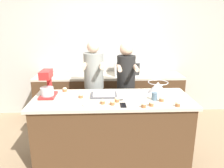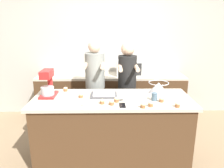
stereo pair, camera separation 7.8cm
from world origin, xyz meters
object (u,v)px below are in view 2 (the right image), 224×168
at_px(knife, 124,100).
at_px(cupcake_0, 161,99).
at_px(person_left, 95,87).
at_px(cupcake_2, 151,104).
at_px(cupcake_3, 65,89).
at_px(baking_tray, 104,95).
at_px(cupcake_4, 102,101).
at_px(small_plate, 90,104).
at_px(cupcake_5, 112,102).
at_px(drinking_glass, 154,97).
at_px(cupcake_7, 81,95).
at_px(cupcake_8, 117,100).
at_px(stand_mixer, 48,85).
at_px(cupcake_6, 177,105).
at_px(microwave_oven, 129,68).
at_px(cell_phone, 122,105).
at_px(mixing_bowl, 158,87).
at_px(cupcake_1, 143,105).
at_px(person_right, 127,87).

height_order(knife, cupcake_0, cupcake_0).
bearing_deg(person_left, cupcake_2, -54.44).
xyz_separation_m(knife, cupcake_3, (-0.82, 0.39, 0.03)).
relative_size(baking_tray, cupcake_4, 5.65).
xyz_separation_m(knife, cupcake_2, (0.30, -0.23, 0.03)).
relative_size(small_plate, knife, 0.87).
bearing_deg(cupcake_5, person_left, 105.11).
relative_size(drinking_glass, cupcake_2, 1.60).
xyz_separation_m(cupcake_7, cupcake_8, (0.47, -0.17, 0.00)).
bearing_deg(stand_mixer, drinking_glass, -7.62).
xyz_separation_m(person_left, drinking_glass, (0.80, -0.79, 0.11)).
relative_size(stand_mixer, cupcake_2, 5.78).
bearing_deg(drinking_glass, cupcake_5, -164.65).
bearing_deg(cupcake_6, microwave_oven, 103.83).
distance_m(person_left, cupcake_5, 0.98).
xyz_separation_m(cell_phone, cupcake_8, (-0.07, 0.12, 0.03)).
height_order(drinking_glass, cupcake_0, drinking_glass).
height_order(mixing_bowl, cupcake_7, mixing_bowl).
xyz_separation_m(stand_mixer, cupcake_1, (1.21, -0.43, -0.13)).
bearing_deg(microwave_oven, mixing_bowl, -75.19).
relative_size(baking_tray, small_plate, 1.84).
height_order(person_right, cupcake_6, person_right).
relative_size(mixing_bowl, cupcake_1, 4.54).
height_order(drinking_glass, cupcake_7, drinking_glass).
bearing_deg(cupcake_8, knife, 34.13).
height_order(cupcake_6, cupcake_7, same).
distance_m(microwave_oven, cupcake_4, 1.65).
bearing_deg(cupcake_2, small_plate, 175.21).
distance_m(person_left, mixing_bowl, 1.05).
relative_size(mixing_bowl, small_plate, 1.48).
distance_m(stand_mixer, microwave_oven, 1.75).
relative_size(cell_phone, cupcake_5, 2.32).
bearing_deg(cupcake_0, cupcake_4, -175.59).
bearing_deg(mixing_bowl, cupcake_6, -78.34).
height_order(cupcake_4, cupcake_6, same).
bearing_deg(person_left, cupcake_1, -59.23).
distance_m(cupcake_0, cupcake_7, 1.04).
xyz_separation_m(baking_tray, cupcake_4, (-0.02, -0.29, 0.01)).
relative_size(mixing_bowl, cupcake_8, 4.54).
bearing_deg(baking_tray, mixing_bowl, 8.52).
xyz_separation_m(cupcake_2, cupcake_8, (-0.40, 0.16, 0.00)).
bearing_deg(cupcake_2, person_right, 101.12).
bearing_deg(person_left, cupcake_3, -135.97).
relative_size(cupcake_1, cupcake_3, 1.00).
bearing_deg(cupcake_4, microwave_oven, 73.43).
xyz_separation_m(stand_mixer, cupcake_8, (0.91, -0.24, -0.13)).
xyz_separation_m(mixing_bowl, cell_phone, (-0.53, -0.47, -0.08)).
relative_size(cupcake_4, cupcake_6, 1.00).
distance_m(person_left, small_plate, 0.94).
distance_m(cell_phone, drinking_glass, 0.46).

